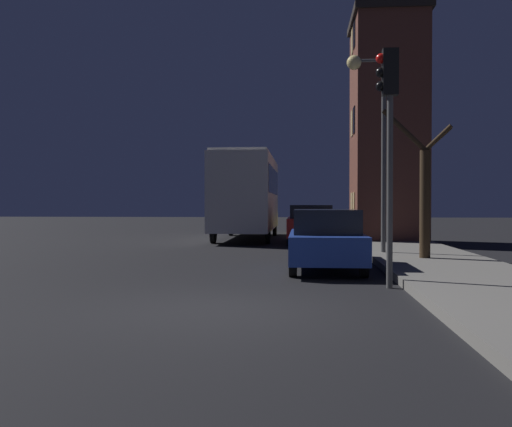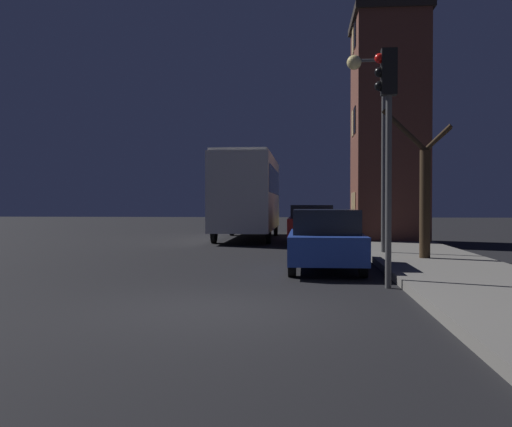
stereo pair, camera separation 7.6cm
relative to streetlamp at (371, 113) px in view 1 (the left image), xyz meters
name	(u,v)px [view 1 (the left image)]	position (x,y,z in m)	size (l,w,h in m)	color
ground_plane	(224,309)	(-3.31, -8.73, -4.41)	(120.00, 120.00, 0.00)	black
brick_building	(387,127)	(1.50, 6.87, 0.49)	(3.07, 4.06, 9.39)	brown
streetlamp	(371,113)	(0.00, 0.00, 0.00)	(1.19, 0.44, 6.00)	#4C4C4C
traffic_light	(388,118)	(-0.40, -6.28, -1.08)	(0.43, 0.24, 4.67)	#4C4C4C
bare_tree	(424,191)	(1.23, -1.75, -2.42)	(1.94, 0.77, 4.11)	#382819
bus	(247,190)	(-4.63, 8.81, -2.13)	(2.48, 9.02, 3.86)	beige
car_near_lane	(326,239)	(-1.49, -3.42, -3.64)	(1.77, 4.18, 1.51)	navy
car_mid_lane	(311,224)	(-1.73, 6.06, -3.58)	(1.89, 4.24, 1.60)	#B21E19
car_far_lane	(314,220)	(-1.41, 13.95, -3.68)	(1.85, 3.93, 1.39)	olive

